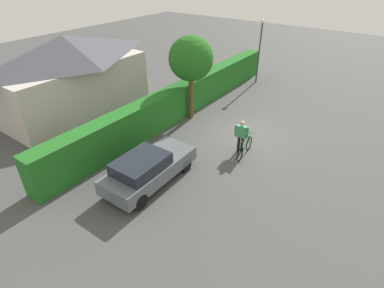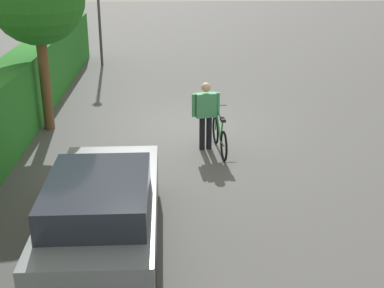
# 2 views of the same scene
# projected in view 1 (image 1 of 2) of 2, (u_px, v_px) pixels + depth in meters

# --- Properties ---
(ground_plane) EXTENTS (60.00, 60.00, 0.00)m
(ground_plane) POSITION_uv_depth(u_px,v_px,m) (245.00, 135.00, 15.36)
(ground_plane) COLOR #494949
(hedge_row) EXTENTS (17.91, 0.90, 1.78)m
(hedge_row) POSITION_uv_depth(u_px,v_px,m) (181.00, 100.00, 16.95)
(hedge_row) COLOR #216A21
(hedge_row) RESTS_ON ground
(house_distant) EXTENTS (8.34, 4.26, 4.25)m
(house_distant) POSITION_uv_depth(u_px,v_px,m) (70.00, 74.00, 16.79)
(house_distant) COLOR beige
(house_distant) RESTS_ON ground
(parked_car_near) EXTENTS (4.05, 1.71, 1.34)m
(parked_car_near) POSITION_uv_depth(u_px,v_px,m) (148.00, 168.00, 11.75)
(parked_car_near) COLOR slate
(parked_car_near) RESTS_ON ground
(bicycle) EXTENTS (1.73, 0.50, 0.95)m
(bicycle) POSITION_uv_depth(u_px,v_px,m) (245.00, 148.00, 13.59)
(bicycle) COLOR black
(bicycle) RESTS_ON ground
(person_rider) EXTENTS (0.28, 0.64, 1.58)m
(person_rider) POSITION_uv_depth(u_px,v_px,m) (241.00, 134.00, 13.58)
(person_rider) COLOR black
(person_rider) RESTS_ON ground
(street_lamp) EXTENTS (0.28, 0.28, 4.29)m
(street_lamp) POSITION_uv_depth(u_px,v_px,m) (260.00, 43.00, 20.49)
(street_lamp) COLOR #38383D
(street_lamp) RESTS_ON ground
(tree_kerbside) EXTENTS (2.30, 2.30, 4.47)m
(tree_kerbside) POSITION_uv_depth(u_px,v_px,m) (191.00, 59.00, 15.37)
(tree_kerbside) COLOR brown
(tree_kerbside) RESTS_ON ground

